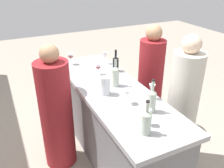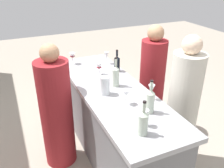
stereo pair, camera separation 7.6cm
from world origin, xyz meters
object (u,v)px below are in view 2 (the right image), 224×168
Objects in this scene: wine_glass_near_right at (99,67)px; wine_glass_far_left at (126,94)px; person_center_guest at (182,110)px; wine_bottle_second_right_near_black at (117,63)px; wine_bottle_leftmost_clear_pale at (143,122)px; water_pitcher at (105,86)px; wine_glass_near_left at (151,90)px; wine_glass_near_center at (107,56)px; wine_glass_far_center at (145,115)px; person_right_guest at (56,112)px; wine_bottle_second_left_clear_pale at (150,101)px; person_left_guest at (152,84)px; wine_bottle_center_clear_pale at (116,75)px; wine_glass_far_right at (72,56)px.

wine_glass_near_right is 0.96× the size of wine_glass_far_left.
wine_glass_far_left is 0.10× the size of person_center_guest.
wine_glass_far_left is (-0.76, 0.26, 0.01)m from wine_bottle_second_right_near_black.
water_pitcher is (0.73, 0.02, -0.02)m from wine_bottle_leftmost_clear_pale.
wine_glass_near_left is 1.04× the size of wine_glass_far_left.
wine_glass_far_center is (-1.43, 0.26, -0.01)m from wine_glass_near_center.
wine_glass_near_center is at bearing -86.33° from person_center_guest.
person_right_guest is (0.26, 0.47, -0.35)m from water_pitcher.
wine_glass_near_left is 0.51m from person_center_guest.
wine_bottle_leftmost_clear_pale is 0.11m from wine_glass_far_center.
person_center_guest reaches higher than wine_bottle_second_left_clear_pale.
wine_glass_near_center is 1.04m from person_right_guest.
person_left_guest reaches higher than wine_bottle_second_left_clear_pale.
person_center_guest is at bearing -153.73° from wine_bottle_second_right_near_black.
wine_glass_far_center is at bearing 56.78° from person_left_guest.
wine_glass_far_center is 1.12m from person_right_guest.
wine_glass_far_center is (-0.77, 0.09, -0.02)m from wine_bottle_center_clear_pale.
wine_bottle_center_clear_pale reaches higher than wine_bottle_leftmost_clear_pale.
person_left_guest is at bearing -112.64° from person_center_guest.
wine_bottle_center_clear_pale is 0.23× the size of person_right_guest.
wine_glass_near_left is at bearing 58.40° from person_left_guest.
wine_glass_far_right is 0.10× the size of person_left_guest.
wine_bottle_center_clear_pale is 2.26× the size of wine_glass_near_right.
wine_bottle_center_clear_pale reaches higher than wine_glass_far_left.
wine_bottle_center_clear_pale is 0.22m from water_pitcher.
person_center_guest is at bearing -95.11° from wine_glass_near_left.
water_pitcher is (-0.50, 0.37, -0.01)m from wine_bottle_second_right_near_black.
wine_bottle_second_right_near_black is 0.64m from wine_glass_far_right.
wine_glass_near_right is (-0.30, 0.22, -0.01)m from wine_glass_near_center.
wine_glass_near_left is at bearing -160.46° from wine_glass_far_right.
wine_glass_near_center is (0.29, 0.02, 0.01)m from wine_bottle_second_right_near_black.
wine_bottle_center_clear_pale is 2.10× the size of wine_glass_near_left.
wine_glass_near_left is 0.46m from wine_glass_far_center.
wine_glass_near_right is (1.22, -0.11, -0.01)m from wine_bottle_leftmost_clear_pale.
wine_glass_far_left is 0.87m from person_right_guest.
wine_glass_far_right is at bearing -29.15° from person_left_guest.
person_center_guest is at bearing -73.05° from wine_bottle_second_left_clear_pale.
wine_glass_far_left and wine_glass_far_right have the same top height.
water_pitcher is 0.99m from person_left_guest.
wine_glass_near_right is at bearing 19.65° from person_right_guest.
wine_glass_near_center is at bearing -35.69° from person_left_guest.
wine_bottle_leftmost_clear_pale is 1.54× the size of water_pitcher.
person_right_guest is at bearing 43.49° from wine_bottle_second_left_clear_pale.
wine_bottle_second_right_near_black is 1.75× the size of wine_glass_near_left.
person_left_guest is at bearing -97.29° from wine_glass_near_right.
wine_glass_far_center is (0.09, -0.07, -0.01)m from wine_bottle_leftmost_clear_pale.
person_right_guest is (0.14, 0.65, -0.38)m from wine_bottle_center_clear_pale.
wine_bottle_leftmost_clear_pale is at bearing -177.13° from wine_glass_far_right.
person_right_guest is (-0.14, 1.31, -0.02)m from person_left_guest.
wine_bottle_center_clear_pale is at bearing -10.83° from wine_bottle_leftmost_clear_pale.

